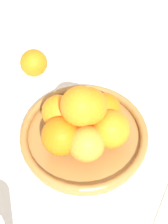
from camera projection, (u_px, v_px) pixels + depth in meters
name	position (u px, v px, depth m)	size (l,w,h in m)	color
ground_plane	(84.00, 140.00, 0.85)	(4.00, 4.00, 0.00)	silver
fruit_bowl	(84.00, 136.00, 0.84)	(0.29, 0.29, 0.03)	#A57238
orange_pile	(84.00, 119.00, 0.78)	(0.20, 0.19, 0.14)	orange
stray_orange	(34.00, 63.00, 0.95)	(0.07, 0.07, 0.07)	orange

